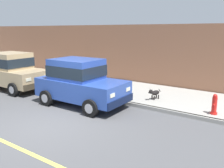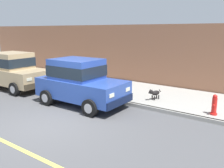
{
  "view_description": "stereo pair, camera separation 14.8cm",
  "coord_description": "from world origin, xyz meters",
  "px_view_note": "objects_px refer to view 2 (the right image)",
  "views": [
    {
      "loc": [
        -4.91,
        -5.89,
        3.02
      ],
      "look_at": [
        2.96,
        -0.4,
        0.85
      ],
      "focal_mm": 38.51,
      "sensor_mm": 36.0,
      "label": 1
    },
    {
      "loc": [
        -4.83,
        -6.01,
        3.02
      ],
      "look_at": [
        2.96,
        -0.4,
        0.85
      ],
      "focal_mm": 38.51,
      "sensor_mm": 36.0,
      "label": 2
    }
  ],
  "objects_px": {
    "car_blue_hatchback": "(80,81)",
    "car_tan_hatchback": "(14,70)",
    "fire_hydrant": "(214,105)",
    "dog_black": "(155,93)"
  },
  "relations": [
    {
      "from": "car_blue_hatchback",
      "to": "car_tan_hatchback",
      "type": "bearing_deg",
      "value": 89.82
    },
    {
      "from": "car_blue_hatchback",
      "to": "car_tan_hatchback",
      "type": "xyz_separation_m",
      "value": [
        0.01,
        4.66,
        0.0
      ]
    },
    {
      "from": "car_blue_hatchback",
      "to": "fire_hydrant",
      "type": "relative_size",
      "value": 5.27
    },
    {
      "from": "car_blue_hatchback",
      "to": "fire_hydrant",
      "type": "bearing_deg",
      "value": -72.73
    },
    {
      "from": "car_tan_hatchback",
      "to": "fire_hydrant",
      "type": "xyz_separation_m",
      "value": [
        1.5,
        -9.53,
        -0.5
      ]
    },
    {
      "from": "car_blue_hatchback",
      "to": "car_tan_hatchback",
      "type": "relative_size",
      "value": 1.0
    },
    {
      "from": "fire_hydrant",
      "to": "dog_black",
      "type": "bearing_deg",
      "value": 79.18
    },
    {
      "from": "car_tan_hatchback",
      "to": "dog_black",
      "type": "distance_m",
      "value": 7.33
    },
    {
      "from": "car_blue_hatchback",
      "to": "dog_black",
      "type": "bearing_deg",
      "value": -50.16
    },
    {
      "from": "car_tan_hatchback",
      "to": "fire_hydrant",
      "type": "height_order",
      "value": "car_tan_hatchback"
    }
  ]
}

